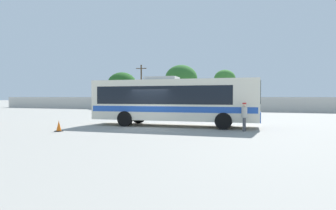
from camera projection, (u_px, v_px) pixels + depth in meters
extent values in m
plane|color=gray|center=(190.00, 117.00, 27.86)|extent=(300.00, 300.00, 0.00)
cube|color=beige|center=(215.00, 104.00, 40.53)|extent=(80.00, 0.30, 1.98)
cube|color=silver|center=(174.00, 100.00, 19.25)|extent=(11.37, 3.28, 2.71)
cube|color=black|center=(166.00, 95.00, 19.39)|extent=(9.35, 3.18, 1.19)
cube|color=#2351B2|center=(174.00, 109.00, 19.26)|extent=(11.14, 3.29, 0.38)
cube|color=#19212D|center=(260.00, 92.00, 17.66)|extent=(0.19, 2.29, 1.41)
cube|color=#2351B2|center=(260.00, 116.00, 17.70)|extent=(0.22, 2.50, 0.65)
cube|color=#B2B2B2|center=(162.00, 79.00, 19.44)|extent=(2.29, 1.54, 0.24)
cylinder|color=black|center=(227.00, 118.00, 19.48)|extent=(1.06, 0.37, 1.04)
cylinder|color=black|center=(223.00, 121.00, 17.13)|extent=(1.06, 0.37, 1.04)
cylinder|color=black|center=(139.00, 116.00, 21.32)|extent=(1.06, 0.37, 1.04)
cylinder|color=black|center=(125.00, 119.00, 18.97)|extent=(1.06, 0.37, 1.04)
cylinder|color=#4C4C51|center=(245.00, 124.00, 16.37)|extent=(0.15, 0.15, 0.79)
cylinder|color=#4C4C51|center=(244.00, 125.00, 16.24)|extent=(0.15, 0.15, 0.79)
cylinder|color=#B7B2A8|center=(244.00, 112.00, 16.29)|extent=(0.38, 0.38, 0.63)
sphere|color=beige|center=(244.00, 105.00, 16.28)|extent=(0.22, 0.22, 0.22)
cylinder|color=red|center=(244.00, 103.00, 16.27)|extent=(0.23, 0.23, 0.06)
cube|color=slate|center=(116.00, 106.00, 40.46)|extent=(4.47, 2.22, 0.61)
cube|color=black|center=(115.00, 103.00, 40.50)|extent=(2.52, 1.88, 0.50)
cylinder|color=black|center=(127.00, 108.00, 40.99)|extent=(0.66, 0.28, 0.64)
cylinder|color=black|center=(122.00, 109.00, 39.29)|extent=(0.66, 0.28, 0.64)
cylinder|color=black|center=(111.00, 108.00, 41.66)|extent=(0.66, 0.28, 0.64)
cylinder|color=black|center=(105.00, 109.00, 39.95)|extent=(0.66, 0.28, 0.64)
cube|color=navy|center=(153.00, 107.00, 39.35)|extent=(4.15, 2.08, 0.66)
cube|color=black|center=(152.00, 102.00, 39.39)|extent=(2.33, 1.81, 0.54)
cylinder|color=black|center=(163.00, 109.00, 39.86)|extent=(0.65, 0.26, 0.64)
cylinder|color=black|center=(160.00, 109.00, 38.17)|extent=(0.65, 0.26, 0.64)
cylinder|color=black|center=(147.00, 109.00, 40.55)|extent=(0.65, 0.26, 0.64)
cylinder|color=black|center=(142.00, 109.00, 38.86)|extent=(0.65, 0.26, 0.64)
cube|color=black|center=(193.00, 107.00, 37.60)|extent=(4.63, 1.90, 0.62)
cube|color=black|center=(195.00, 103.00, 37.51)|extent=(2.56, 1.71, 0.50)
cylinder|color=black|center=(181.00, 110.00, 37.24)|extent=(0.64, 0.23, 0.64)
cylinder|color=black|center=(185.00, 109.00, 38.91)|extent=(0.64, 0.23, 0.64)
cylinder|color=black|center=(202.00, 110.00, 36.32)|extent=(0.64, 0.23, 0.64)
cylinder|color=black|center=(205.00, 109.00, 37.99)|extent=(0.64, 0.23, 0.64)
cylinder|color=#4C3823|center=(141.00, 87.00, 47.65)|extent=(0.24, 0.24, 7.45)
cube|color=#473321|center=(141.00, 68.00, 47.56)|extent=(1.78, 0.52, 0.12)
cylinder|color=brown|center=(122.00, 102.00, 49.35)|extent=(0.32, 0.32, 2.35)
ellipsoid|color=#23561E|center=(122.00, 85.00, 49.27)|extent=(5.14, 5.14, 4.37)
cylinder|color=brown|center=(181.00, 99.00, 49.44)|extent=(0.32, 0.32, 3.24)
ellipsoid|color=#2D6628|center=(181.00, 79.00, 49.34)|extent=(5.67, 5.67, 4.82)
cylinder|color=brown|center=(225.00, 98.00, 42.47)|extent=(0.32, 0.32, 3.64)
ellipsoid|color=#38752D|center=(225.00, 79.00, 42.39)|extent=(3.21, 3.21, 2.73)
cube|color=black|center=(59.00, 131.00, 16.22)|extent=(0.36, 0.36, 0.04)
cone|color=orange|center=(59.00, 126.00, 16.21)|extent=(0.28, 0.28, 0.60)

